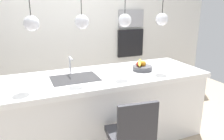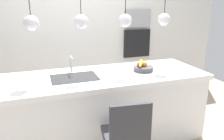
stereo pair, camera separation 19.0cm
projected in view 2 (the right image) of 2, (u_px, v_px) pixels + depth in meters
floor at (105, 137)px, 3.07m from camera, size 6.60×6.60×0.00m
back_wall at (79, 30)px, 4.20m from camera, size 6.00×0.10×2.60m
kitchen_island at (105, 107)px, 2.94m from camera, size 2.60×0.92×0.91m
sink_basin at (74, 78)px, 2.70m from camera, size 0.56×0.40×0.02m
faucet at (71, 62)px, 2.85m from camera, size 0.02×0.17×0.22m
fruit_bowl at (143, 67)px, 2.96m from camera, size 0.26×0.26×0.16m
microwave at (137, 18)px, 4.45m from camera, size 0.54×0.08×0.34m
oven at (137, 43)px, 4.59m from camera, size 0.56×0.08×0.56m
chair_near at (126, 136)px, 2.19m from camera, size 0.46×0.50×0.93m
pendant_light_left at (31, 23)px, 2.37m from camera, size 0.16×0.16×0.76m
pendant_light_center_left at (81, 21)px, 2.54m from camera, size 0.16×0.16×0.76m
pendant_light_center_right at (125, 20)px, 2.71m from camera, size 0.16×0.16×0.76m
pendant_light_right at (164, 19)px, 2.88m from camera, size 0.16×0.16×0.76m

